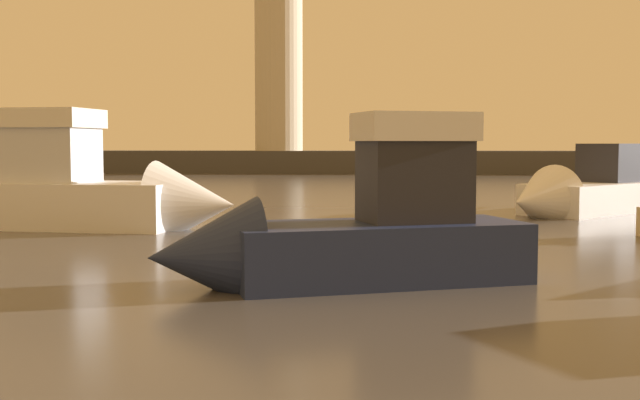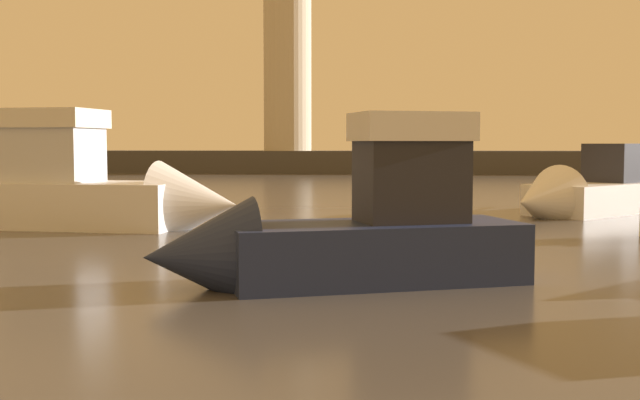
{
  "view_description": "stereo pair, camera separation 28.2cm",
  "coord_description": "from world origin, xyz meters",
  "px_view_note": "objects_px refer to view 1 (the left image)",
  "views": [
    {
      "loc": [
        1.78,
        -1.02,
        2.51
      ],
      "look_at": [
        0.34,
        17.63,
        1.19
      ],
      "focal_mm": 44.64,
      "sensor_mm": 36.0,
      "label": 1
    },
    {
      "loc": [
        2.06,
        -0.99,
        2.51
      ],
      "look_at": [
        0.34,
        17.63,
        1.19
      ],
      "focal_mm": 44.64,
      "sensor_mm": 36.0,
      "label": 2
    }
  ],
  "objects_px": {
    "lighthouse": "(279,45)",
    "motorboat_6": "(580,193)",
    "motorboat_1": "(334,235)",
    "motorboat_0": "(96,191)"
  },
  "relations": [
    {
      "from": "lighthouse",
      "to": "motorboat_0",
      "type": "relative_size",
      "value": 2.06
    },
    {
      "from": "lighthouse",
      "to": "motorboat_6",
      "type": "distance_m",
      "value": 43.12
    },
    {
      "from": "lighthouse",
      "to": "motorboat_6",
      "type": "height_order",
      "value": "lighthouse"
    },
    {
      "from": "motorboat_1",
      "to": "motorboat_6",
      "type": "bearing_deg",
      "value": 61.99
    },
    {
      "from": "motorboat_0",
      "to": "motorboat_6",
      "type": "relative_size",
      "value": 1.19
    },
    {
      "from": "motorboat_1",
      "to": "motorboat_6",
      "type": "relative_size",
      "value": 0.91
    },
    {
      "from": "motorboat_1",
      "to": "motorboat_6",
      "type": "distance_m",
      "value": 16.87
    },
    {
      "from": "motorboat_1",
      "to": "motorboat_6",
      "type": "height_order",
      "value": "motorboat_1"
    },
    {
      "from": "lighthouse",
      "to": "motorboat_6",
      "type": "xyz_separation_m",
      "value": [
        15.84,
        -38.82,
        -10.11
      ]
    },
    {
      "from": "motorboat_1",
      "to": "motorboat_0",
      "type": "bearing_deg",
      "value": 130.48
    }
  ]
}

